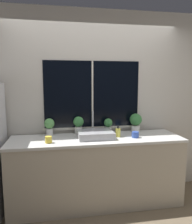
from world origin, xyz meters
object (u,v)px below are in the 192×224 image
Objects in this scene: potted_plant_center_left at (79,124)px; potted_plant_far_left at (49,125)px; potted_plant_center_right at (108,125)px; soap_bottle at (118,132)px; mug_blue at (135,135)px; sink at (95,134)px; potted_plant_far_right at (136,121)px; mug_yellow at (49,140)px.

potted_plant_far_left is at bearing 180.00° from potted_plant_center_left.
soap_bottle is (0.08, -0.24, -0.06)m from potted_plant_center_right.
potted_plant_center_left reaches higher than potted_plant_center_right.
potted_plant_far_left is 1.19m from mug_blue.
sink is 1.96× the size of potted_plant_far_left.
potted_plant_far_right is 0.43m from soap_bottle.
soap_bottle is (0.52, -0.24, -0.08)m from potted_plant_center_left.
potted_plant_far_left reaches higher than mug_yellow.
sink reaches higher than potted_plant_center_right.
potted_plant_center_right is 0.26m from soap_bottle.
sink reaches higher than potted_plant_far_left.
sink reaches higher than mug_yellow.
mug_blue is 1.15m from mug_yellow.
potted_plant_center_left is at bearing 154.93° from soap_bottle.
potted_plant_center_right is at bearing 108.69° from soap_bottle.
sink is at bearing -160.38° from potted_plant_far_right.
potted_plant_far_left is at bearing 164.12° from mug_blue.
potted_plant_center_right is 2.60× the size of mug_yellow.
soap_bottle is (-0.34, -0.24, -0.10)m from potted_plant_far_right.
sink is 0.33m from potted_plant_center_left.
potted_plant_far_right reaches higher than potted_plant_far_left.
mug_yellow is at bearing -165.95° from sink.
potted_plant_center_right is at bearing 24.62° from mug_yellow.
soap_bottle is at bearing 8.89° from mug_yellow.
potted_plant_center_left is 0.57m from mug_yellow.
mug_blue is at bearing -110.63° from potted_plant_far_right.
mug_yellow reaches higher than mug_blue.
potted_plant_center_left reaches higher than mug_blue.
potted_plant_far_left is 0.40m from mug_yellow.
sink is 1.69× the size of potted_plant_far_right.
potted_plant_center_left is at bearing 131.19° from sink.
potted_plant_center_right is 2.24× the size of mug_blue.
mug_yellow is (-0.61, -0.15, -0.01)m from sink.
soap_bottle is at bearing -14.65° from potted_plant_far_left.
mug_yellow is at bearing -155.38° from potted_plant_center_right.
mug_blue is (-0.12, -0.33, -0.12)m from potted_plant_far_right.
potted_plant_far_right reaches higher than mug_blue.
soap_bottle is at bearing 159.12° from mug_blue.
potted_plant_far_left is 0.41m from potted_plant_center_left.
potted_plant_far_left is 0.87× the size of potted_plant_far_right.
soap_bottle is 1.78× the size of mug_yellow.
potted_plant_far_right is (0.42, 0.00, 0.04)m from potted_plant_center_right.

